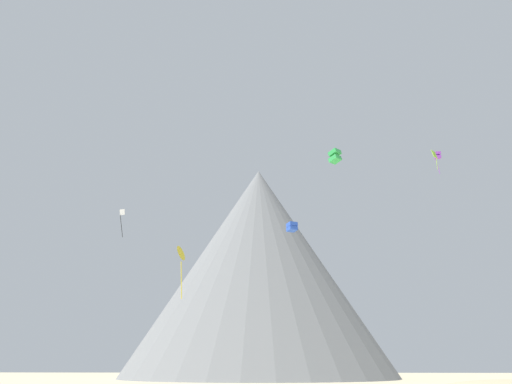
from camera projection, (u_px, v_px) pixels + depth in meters
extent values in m
cone|color=slate|center=(259.00, 269.00, 131.00)|extent=(87.34, 87.34, 50.28)
cone|color=slate|center=(264.00, 307.00, 124.83)|extent=(35.90, 35.90, 31.48)
cone|color=slate|center=(250.00, 332.00, 131.85)|extent=(28.94, 28.94, 21.16)
cube|color=white|center=(122.00, 212.00, 88.27)|extent=(0.88, 0.29, 0.97)
cylinder|color=black|center=(121.00, 226.00, 87.56)|extent=(0.58, 0.60, 3.63)
cube|color=blue|center=(292.00, 229.00, 85.00)|extent=(1.88, 1.91, 0.78)
cube|color=blue|center=(292.00, 225.00, 85.20)|extent=(1.88, 1.91, 0.78)
cone|color=yellow|center=(180.00, 253.00, 55.23)|extent=(1.09, 1.74, 1.58)
cylinder|color=yellow|center=(181.00, 280.00, 54.39)|extent=(0.33, 0.35, 3.80)
cube|color=purple|center=(438.00, 157.00, 89.00)|extent=(1.03, 1.07, 0.51)
cube|color=purple|center=(437.00, 153.00, 89.19)|extent=(1.03, 1.07, 0.51)
cylinder|color=purple|center=(438.00, 166.00, 88.53)|extent=(0.47, 0.37, 2.70)
cube|color=green|center=(335.00, 159.00, 58.88)|extent=(1.55, 1.54, 0.77)
cube|color=green|center=(335.00, 153.00, 59.10)|extent=(1.55, 1.54, 0.77)
cube|color=#8CD133|center=(434.00, 154.00, 80.14)|extent=(0.94, 1.16, 1.39)
cylinder|color=#8CD133|center=(437.00, 164.00, 79.66)|extent=(0.12, 0.28, 1.78)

